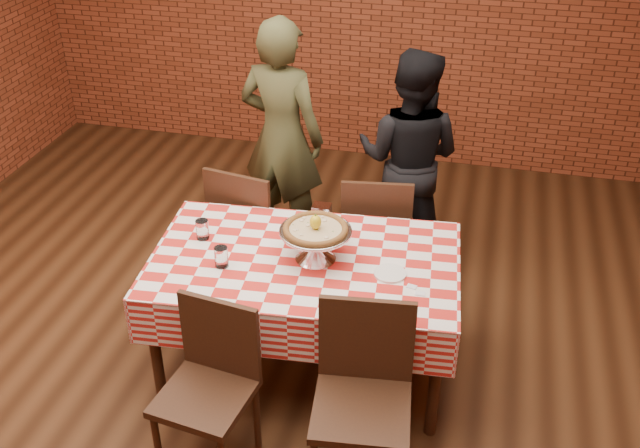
# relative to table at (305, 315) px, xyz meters

# --- Properties ---
(ground) EXTENTS (6.00, 6.00, 0.00)m
(ground) POSITION_rel_table_xyz_m (-0.35, -0.14, -0.38)
(ground) COLOR black
(ground) RESTS_ON ground
(table) EXTENTS (1.71, 1.11, 0.75)m
(table) POSITION_rel_table_xyz_m (0.00, 0.00, 0.00)
(table) COLOR #362011
(table) RESTS_ON ground
(tablecloth) EXTENTS (1.75, 1.15, 0.28)m
(tablecloth) POSITION_rel_table_xyz_m (0.00, 0.00, 0.24)
(tablecloth) COLOR red
(tablecloth) RESTS_ON table
(pizza_stand) EXTENTS (0.52, 0.52, 0.18)m
(pizza_stand) POSITION_rel_table_xyz_m (0.06, 0.02, 0.47)
(pizza_stand) COLOR silver
(pizza_stand) RESTS_ON tablecloth
(pizza) EXTENTS (0.46, 0.46, 0.03)m
(pizza) POSITION_rel_table_xyz_m (0.06, 0.02, 0.56)
(pizza) COLOR beige
(pizza) RESTS_ON pizza_stand
(lemon) EXTENTS (0.08, 0.08, 0.08)m
(lemon) POSITION_rel_table_xyz_m (0.06, 0.02, 0.61)
(lemon) COLOR yellow
(lemon) RESTS_ON pizza
(water_glass_left) EXTENTS (0.08, 0.08, 0.11)m
(water_glass_left) POSITION_rel_table_xyz_m (-0.41, -0.17, 0.44)
(water_glass_left) COLOR white
(water_glass_left) RESTS_ON tablecloth
(water_glass_right) EXTENTS (0.08, 0.08, 0.11)m
(water_glass_right) POSITION_rel_table_xyz_m (-0.60, 0.06, 0.44)
(water_glass_right) COLOR white
(water_glass_right) RESTS_ON tablecloth
(side_plate) EXTENTS (0.18, 0.18, 0.01)m
(side_plate) POSITION_rel_table_xyz_m (0.47, -0.04, 0.39)
(side_plate) COLOR white
(side_plate) RESTS_ON tablecloth
(sweetener_packet_a) EXTENTS (0.05, 0.04, 0.00)m
(sweetener_packet_a) POSITION_rel_table_xyz_m (0.64, -0.17, 0.39)
(sweetener_packet_a) COLOR white
(sweetener_packet_a) RESTS_ON tablecloth
(sweetener_packet_b) EXTENTS (0.06, 0.04, 0.00)m
(sweetener_packet_b) POSITION_rel_table_xyz_m (0.59, -0.12, 0.39)
(sweetener_packet_b) COLOR white
(sweetener_packet_b) RESTS_ON tablecloth
(condiment_caddy) EXTENTS (0.10, 0.08, 0.14)m
(condiment_caddy) POSITION_rel_table_xyz_m (0.01, 0.34, 0.45)
(condiment_caddy) COLOR silver
(condiment_caddy) RESTS_ON tablecloth
(chair_near_left) EXTENTS (0.47, 0.47, 0.89)m
(chair_near_left) POSITION_rel_table_xyz_m (-0.28, -0.81, 0.07)
(chair_near_left) COLOR #362011
(chair_near_left) RESTS_ON ground
(chair_near_right) EXTENTS (0.50, 0.50, 0.94)m
(chair_near_right) POSITION_rel_table_xyz_m (0.46, -0.71, 0.09)
(chair_near_right) COLOR #362011
(chair_near_right) RESTS_ON ground
(chair_far_left) EXTENTS (0.52, 0.52, 0.93)m
(chair_far_left) POSITION_rel_table_xyz_m (-0.53, 0.72, 0.09)
(chair_far_left) COLOR #362011
(chair_far_left) RESTS_ON ground
(chair_far_right) EXTENTS (0.49, 0.49, 0.91)m
(chair_far_right) POSITION_rel_table_xyz_m (0.25, 0.84, 0.08)
(chair_far_right) COLOR #362011
(chair_far_right) RESTS_ON ground
(diner_olive) EXTENTS (0.68, 0.51, 1.68)m
(diner_olive) POSITION_rel_table_xyz_m (-0.50, 1.28, 0.47)
(diner_olive) COLOR #414325
(diner_olive) RESTS_ON ground
(diner_black) EXTENTS (0.82, 0.69, 1.52)m
(diner_black) POSITION_rel_table_xyz_m (0.38, 1.32, 0.39)
(diner_black) COLOR black
(diner_black) RESTS_ON ground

